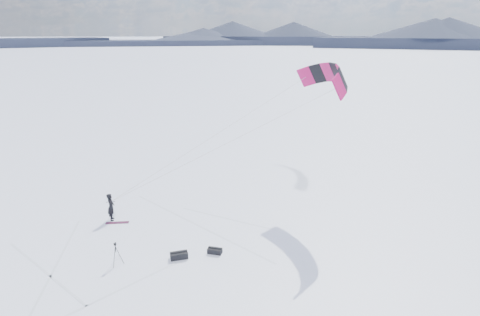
{
  "coord_description": "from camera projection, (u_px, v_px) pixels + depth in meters",
  "views": [
    {
      "loc": [
        2.92,
        -19.48,
        11.35
      ],
      "look_at": [
        6.35,
        4.71,
        3.6
      ],
      "focal_mm": 30.0,
      "sensor_mm": 36.0,
      "label": 1
    }
  ],
  "objects": [
    {
      "name": "power_kite",
      "position": [
        328.0,
        77.0,
        25.24
      ],
      "size": [
        15.05,
        6.11,
        8.25
      ],
      "color": "#BF1258",
      "rests_on": "ground"
    },
    {
      "name": "tripod",
      "position": [
        116.0,
        251.0,
        20.17
      ],
      "size": [
        0.57,
        0.62,
        1.23
      ],
      "rotation": [
        0.0,
        0.0,
        0.1
      ],
      "color": "black",
      "rests_on": "ground"
    },
    {
      "name": "snow_tracks",
      "position": [
        106.0,
        259.0,
        20.93
      ],
      "size": [
        13.93,
        10.25,
        0.01
      ],
      "color": "silver",
      "rests_on": "ground"
    },
    {
      "name": "snowkiter",
      "position": [
        112.0,
        220.0,
        25.25
      ],
      "size": [
        0.49,
        0.69,
        1.77
      ],
      "primitive_type": "imported",
      "rotation": [
        0.0,
        0.0,
        1.68
      ],
      "color": "black",
      "rests_on": "ground"
    },
    {
      "name": "gear_bag_a",
      "position": [
        179.0,
        255.0,
        20.91
      ],
      "size": [
        0.96,
        0.55,
        0.4
      ],
      "rotation": [
        0.0,
        0.0,
        0.14
      ],
      "color": "black",
      "rests_on": "ground"
    },
    {
      "name": "snowboard",
      "position": [
        117.0,
        223.0,
        24.83
      ],
      "size": [
        1.41,
        0.32,
        0.04
      ],
      "primitive_type": "cube",
      "rotation": [
        0.0,
        0.0,
        -0.04
      ],
      "color": "maroon",
      "rests_on": "ground"
    },
    {
      "name": "horizon_hills",
      "position": [
        129.0,
        187.0,
        20.27
      ],
      "size": [
        704.47,
        706.88,
        9.14
      ],
      "color": "black",
      "rests_on": "ground"
    },
    {
      "name": "gear_bag_b",
      "position": [
        215.0,
        251.0,
        21.4
      ],
      "size": [
        0.85,
        0.64,
        0.35
      ],
      "rotation": [
        0.0,
        0.0,
        -0.4
      ],
      "color": "black",
      "rests_on": "ground"
    },
    {
      "name": "ground",
      "position": [
        135.0,
        253.0,
        21.43
      ],
      "size": [
        1800.0,
        1800.0,
        0.0
      ],
      "primitive_type": "plane",
      "color": "white"
    }
  ]
}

